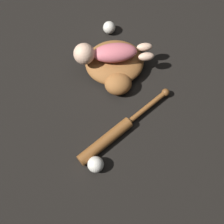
# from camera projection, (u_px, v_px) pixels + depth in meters

# --- Properties ---
(ground_plane) EXTENTS (6.00, 6.00, 0.00)m
(ground_plane) POSITION_uv_depth(u_px,v_px,m) (110.00, 58.00, 1.65)
(ground_plane) COLOR black
(baseball_glove) EXTENTS (0.34, 0.35, 0.10)m
(baseball_glove) POSITION_uv_depth(u_px,v_px,m) (115.00, 66.00, 1.58)
(baseball_glove) COLOR #935B2D
(baseball_glove) RESTS_ON ground
(baby_figure) EXTENTS (0.39, 0.15, 0.10)m
(baby_figure) POSITION_uv_depth(u_px,v_px,m) (106.00, 53.00, 1.50)
(baby_figure) COLOR #D16670
(baby_figure) RESTS_ON baseball_glove
(baseball_bat) EXTENTS (0.43, 0.41, 0.05)m
(baseball_bat) POSITION_uv_depth(u_px,v_px,m) (114.00, 133.00, 1.46)
(baseball_bat) COLOR brown
(baseball_bat) RESTS_ON ground
(baseball) EXTENTS (0.07, 0.07, 0.07)m
(baseball) POSITION_uv_depth(u_px,v_px,m) (96.00, 164.00, 1.39)
(baseball) COLOR silver
(baseball) RESTS_ON ground
(baseball_spare) EXTENTS (0.07, 0.07, 0.07)m
(baseball_spare) POSITION_uv_depth(u_px,v_px,m) (109.00, 28.00, 1.69)
(baseball_spare) COLOR silver
(baseball_spare) RESTS_ON ground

